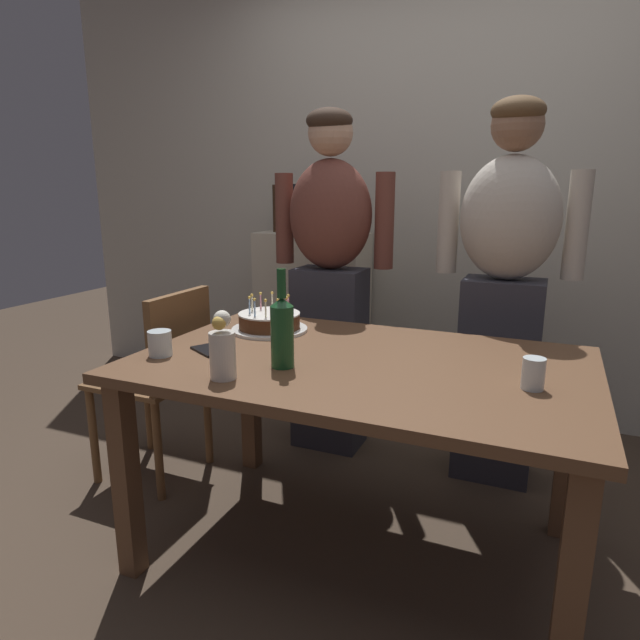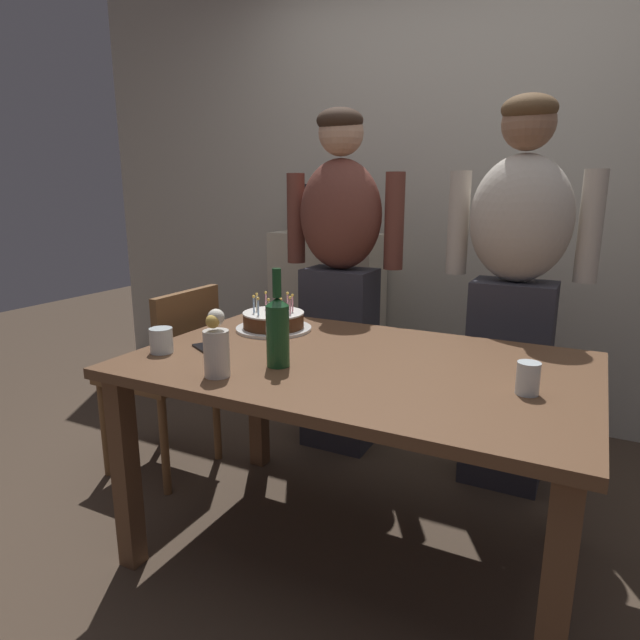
# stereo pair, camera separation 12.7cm
# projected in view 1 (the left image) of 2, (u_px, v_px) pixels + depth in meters

# --- Properties ---
(ground_plane) EXTENTS (10.00, 10.00, 0.00)m
(ground_plane) POSITION_uv_depth(u_px,v_px,m) (357.00, 550.00, 2.01)
(ground_plane) COLOR #47382B
(back_wall) EXTENTS (5.20, 0.10, 2.60)m
(back_wall) POSITION_uv_depth(u_px,v_px,m) (452.00, 189.00, 3.09)
(back_wall) COLOR beige
(back_wall) RESTS_ON ground_plane
(dining_table) EXTENTS (1.50, 0.96, 0.74)m
(dining_table) POSITION_uv_depth(u_px,v_px,m) (360.00, 387.00, 1.86)
(dining_table) COLOR brown
(dining_table) RESTS_ON ground_plane
(birthday_cake) EXTENTS (0.31, 0.31, 0.15)m
(birthday_cake) POSITION_uv_depth(u_px,v_px,m) (269.00, 322.00, 2.20)
(birthday_cake) COLOR white
(birthday_cake) RESTS_ON dining_table
(water_glass_near) EXTENTS (0.06, 0.06, 0.09)m
(water_glass_near) POSITION_uv_depth(u_px,v_px,m) (533.00, 374.00, 1.55)
(water_glass_near) COLOR silver
(water_glass_near) RESTS_ON dining_table
(water_glass_far) EXTENTS (0.08, 0.08, 0.09)m
(water_glass_far) POSITION_uv_depth(u_px,v_px,m) (160.00, 343.00, 1.87)
(water_glass_far) COLOR silver
(water_glass_far) RESTS_ON dining_table
(wine_bottle) EXTENTS (0.08, 0.08, 0.32)m
(wine_bottle) POSITION_uv_depth(u_px,v_px,m) (282.00, 330.00, 1.73)
(wine_bottle) COLOR #194723
(wine_bottle) RESTS_ON dining_table
(cell_phone) EXTENTS (0.16, 0.13, 0.01)m
(cell_phone) POSITION_uv_depth(u_px,v_px,m) (208.00, 350.00, 1.92)
(cell_phone) COLOR black
(cell_phone) RESTS_ON dining_table
(flower_vase) EXTENTS (0.08, 0.08, 0.21)m
(flower_vase) POSITION_uv_depth(u_px,v_px,m) (222.00, 349.00, 1.63)
(flower_vase) COLOR silver
(flower_vase) RESTS_ON dining_table
(person_man_bearded) EXTENTS (0.61, 0.27, 1.66)m
(person_man_bearded) POSITION_uv_depth(u_px,v_px,m) (330.00, 278.00, 2.66)
(person_man_bearded) COLOR #33333D
(person_man_bearded) RESTS_ON ground_plane
(person_woman_cardigan) EXTENTS (0.61, 0.27, 1.66)m
(person_woman_cardigan) POSITION_uv_depth(u_px,v_px,m) (504.00, 290.00, 2.35)
(person_woman_cardigan) COLOR #33333D
(person_woman_cardigan) RESTS_ON ground_plane
(dining_chair) EXTENTS (0.42, 0.42, 0.87)m
(dining_chair) POSITION_uv_depth(u_px,v_px,m) (164.00, 370.00, 2.42)
(dining_chair) COLOR brown
(dining_chair) RESTS_ON ground_plane
(shelf_cabinet) EXTENTS (0.67, 0.30, 1.33)m
(shelf_cabinet) POSITION_uv_depth(u_px,v_px,m) (312.00, 315.00, 3.37)
(shelf_cabinet) COLOR beige
(shelf_cabinet) RESTS_ON ground_plane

